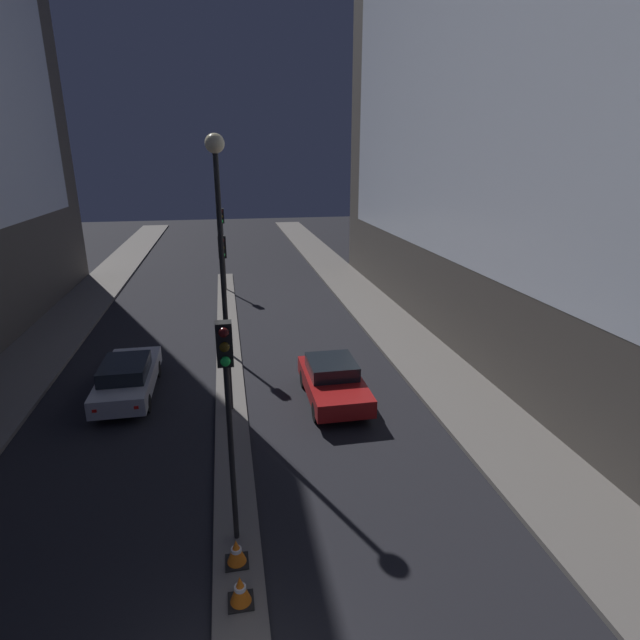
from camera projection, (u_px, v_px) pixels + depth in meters
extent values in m
cube|color=#4C4742|center=(516.00, 72.00, 21.09)|extent=(6.00, 32.82, 23.25)
cube|color=white|center=(453.00, 38.00, 20.19)|extent=(0.05, 27.90, 17.67)
cube|color=#66605B|center=(229.00, 350.00, 22.16)|extent=(1.04, 30.21, 0.11)
cylinder|color=black|center=(232.00, 456.00, 10.54)|extent=(0.12, 0.12, 4.19)
cube|color=black|center=(224.00, 344.00, 9.74)|extent=(0.32, 0.28, 0.90)
sphere|color=#4C0F0F|center=(224.00, 332.00, 9.48)|extent=(0.20, 0.20, 0.20)
sphere|color=#4C380A|center=(225.00, 347.00, 9.58)|extent=(0.20, 0.20, 0.20)
sphere|color=#1EEA4C|center=(225.00, 361.00, 9.67)|extent=(0.20, 0.20, 0.20)
cylinder|color=black|center=(226.00, 307.00, 20.98)|extent=(0.12, 0.12, 4.19)
cube|color=black|center=(222.00, 247.00, 20.19)|extent=(0.32, 0.28, 0.90)
sphere|color=#4C0F0F|center=(222.00, 240.00, 19.93)|extent=(0.20, 0.20, 0.20)
sphere|color=#4C380A|center=(222.00, 248.00, 20.02)|extent=(0.20, 0.20, 0.20)
sphere|color=#1EEA4C|center=(223.00, 255.00, 20.12)|extent=(0.20, 0.20, 0.20)
cylinder|color=black|center=(224.00, 257.00, 31.47)|extent=(0.12, 0.12, 4.19)
cube|color=black|center=(221.00, 216.00, 30.67)|extent=(0.32, 0.28, 0.90)
sphere|color=#4C0F0F|center=(221.00, 211.00, 30.41)|extent=(0.20, 0.20, 0.20)
sphere|color=#4C380A|center=(221.00, 216.00, 30.50)|extent=(0.20, 0.20, 0.20)
sphere|color=#1EEA4C|center=(222.00, 221.00, 30.60)|extent=(0.20, 0.20, 0.20)
cylinder|color=black|center=(224.00, 290.00, 15.60)|extent=(0.16, 0.16, 8.31)
sphere|color=#F9EAB2|center=(215.00, 143.00, 14.25)|extent=(0.57, 0.57, 0.57)
cube|color=black|center=(241.00, 601.00, 9.55)|extent=(0.49, 0.49, 0.03)
cone|color=orange|center=(240.00, 589.00, 9.46)|extent=(0.41, 0.41, 0.57)
cylinder|color=white|center=(240.00, 588.00, 9.45)|extent=(0.23, 0.23, 0.08)
cube|color=black|center=(237.00, 562.00, 10.49)|extent=(0.49, 0.49, 0.03)
cone|color=orange|center=(236.00, 551.00, 10.40)|extent=(0.41, 0.41, 0.54)
cylinder|color=white|center=(236.00, 550.00, 10.39)|extent=(0.22, 0.22, 0.08)
cube|color=#B2B2B7|center=(128.00, 379.00, 17.91)|extent=(1.79, 4.71, 0.62)
cube|color=black|center=(125.00, 369.00, 17.41)|extent=(1.52, 2.12, 0.50)
cube|color=red|center=(94.00, 411.00, 15.59)|extent=(0.14, 0.04, 0.10)
cube|color=red|center=(136.00, 407.00, 15.82)|extent=(0.14, 0.04, 0.10)
cylinder|color=black|center=(114.00, 372.00, 19.23)|extent=(0.22, 0.64, 0.64)
cylinder|color=black|center=(157.00, 369.00, 19.51)|extent=(0.22, 0.64, 0.64)
cylinder|color=black|center=(97.00, 408.00, 16.51)|extent=(0.22, 0.64, 0.64)
cylinder|color=black|center=(147.00, 404.00, 16.79)|extent=(0.22, 0.64, 0.64)
cube|color=maroon|center=(333.00, 384.00, 17.51)|extent=(1.91, 4.18, 0.60)
cube|color=black|center=(332.00, 367.00, 17.63)|extent=(1.63, 1.88, 0.49)
cube|color=red|center=(305.00, 362.00, 19.33)|extent=(0.14, 0.04, 0.10)
cube|color=red|center=(339.00, 360.00, 19.57)|extent=(0.14, 0.04, 0.10)
cylinder|color=black|center=(304.00, 379.00, 18.66)|extent=(0.22, 0.64, 0.64)
cylinder|color=black|center=(348.00, 375.00, 18.96)|extent=(0.22, 0.64, 0.64)
cylinder|color=black|center=(316.00, 412.00, 16.24)|extent=(0.22, 0.64, 0.64)
cylinder|color=black|center=(367.00, 407.00, 16.54)|extent=(0.22, 0.64, 0.64)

